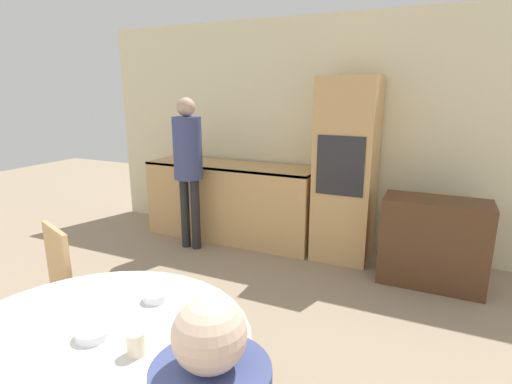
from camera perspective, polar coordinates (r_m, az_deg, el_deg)
The scene contains 11 objects.
wall_back at distance 4.67m, azimuth 11.42°, elevation 7.95°, with size 6.18×0.05×2.60m.
kitchen_counter at distance 4.93m, azimuth -3.54°, elevation -1.18°, with size 2.10×0.60×0.93m.
oven_unit at distance 4.35m, azimuth 12.75°, elevation 3.02°, with size 0.60×0.59×1.94m.
sideboard at distance 4.11m, azimuth 23.96°, elevation -6.59°, with size 0.93×0.45×0.83m.
dining_table at distance 2.07m, azimuth -22.08°, elevation -24.10°, with size 1.39×1.39×0.75m.
chair_far_left at distance 2.89m, azimuth -27.61°, elevation -13.22°, with size 0.52×0.52×0.98m.
person_standing at distance 4.53m, azimuth -9.70°, elevation 4.98°, with size 0.32×0.32×1.72m.
cup at distance 1.79m, azimuth -16.76°, elevation -19.98°, with size 0.08×0.08×0.10m.
bowl_near at distance 2.04m, azimuth -6.45°, elevation -15.73°, with size 0.16×0.16×0.05m.
bowl_centre at distance 1.97m, azimuth -22.18°, elevation -18.15°, with size 0.15×0.15×0.04m.
bowl_far at distance 2.17m, azimuth -14.19°, elevation -14.31°, with size 0.12×0.12×0.04m.
Camera 1 is at (1.10, 0.28, 1.79)m, focal length 28.00 mm.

